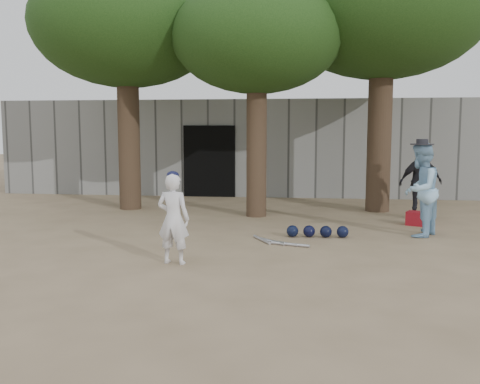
# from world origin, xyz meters

# --- Properties ---
(ground) EXTENTS (70.00, 70.00, 0.00)m
(ground) POSITION_xyz_m (0.00, 0.00, 0.00)
(ground) COLOR #937C5E
(ground) RESTS_ON ground
(boy_player) EXTENTS (0.55, 0.40, 1.40)m
(boy_player) POSITION_xyz_m (-0.24, -0.55, 0.70)
(boy_player) COLOR silver
(boy_player) RESTS_ON ground
(spectator_blue) EXTENTS (1.04, 1.11, 1.82)m
(spectator_blue) POSITION_xyz_m (3.97, 2.13, 0.91)
(spectator_blue) COLOR #94C2E5
(spectator_blue) RESTS_ON ground
(spectator_dark) EXTENTS (1.06, 0.59, 1.70)m
(spectator_dark) POSITION_xyz_m (4.41, 4.22, 0.85)
(spectator_dark) COLOR black
(spectator_dark) RESTS_ON ground
(red_bag) EXTENTS (0.52, 0.47, 0.30)m
(red_bag) POSITION_xyz_m (4.18, 3.36, 0.15)
(red_bag) COLOR maroon
(red_bag) RESTS_ON ground
(back_building) EXTENTS (16.00, 5.24, 3.00)m
(back_building) POSITION_xyz_m (-0.00, 10.33, 1.50)
(back_building) COLOR gray
(back_building) RESTS_ON ground
(helmet_row) EXTENTS (1.19, 0.28, 0.23)m
(helmet_row) POSITION_xyz_m (2.01, 1.77, 0.12)
(helmet_row) COLOR black
(helmet_row) RESTS_ON ground
(bat_pile) EXTENTS (1.08, 0.83, 0.06)m
(bat_pile) POSITION_xyz_m (1.25, 1.11, 0.03)
(bat_pile) COLOR #B4B4BB
(bat_pile) RESTS_ON ground
(tree_row) EXTENTS (11.40, 5.80, 6.69)m
(tree_row) POSITION_xyz_m (0.74, 5.02, 4.69)
(tree_row) COLOR brown
(tree_row) RESTS_ON ground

